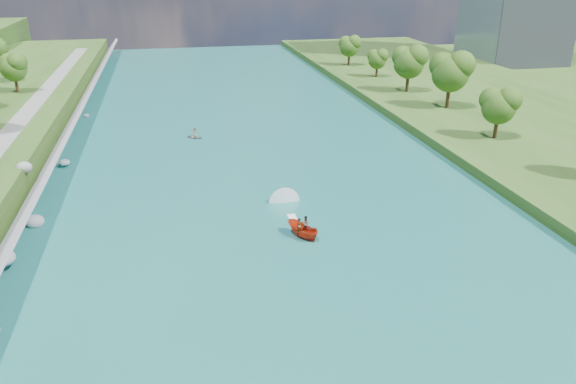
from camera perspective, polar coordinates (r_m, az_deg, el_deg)
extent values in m
plane|color=#2D5119|center=(53.69, 0.33, -6.48)|extent=(260.00, 260.00, 0.00)
cube|color=#1B6863|center=(71.51, -3.13, 1.18)|extent=(55.00, 240.00, 0.10)
cube|color=slate|center=(71.89, -23.94, 0.80)|extent=(3.54, 236.00, 4.05)
ellipsoid|color=gray|center=(56.84, -26.74, -6.04)|extent=(1.66, 2.16, 1.14)
ellipsoid|color=gray|center=(65.01, -24.32, -2.76)|extent=(1.90, 1.96, 1.45)
ellipsoid|color=gray|center=(73.12, -25.22, 2.28)|extent=(1.80, 1.46, 1.38)
ellipsoid|color=gray|center=(81.84, -21.76, 2.80)|extent=(1.44, 1.52, 0.91)
ellipsoid|color=gray|center=(91.18, -21.70, 5.26)|extent=(0.94, 1.13, 0.71)
ellipsoid|color=gray|center=(97.34, -21.05, 6.52)|extent=(0.91, 1.16, 0.61)
ellipsoid|color=gray|center=(107.33, -19.77, 7.30)|extent=(1.04, 1.30, 0.68)
ellipsoid|color=#234B14|center=(115.37, -26.10, 11.16)|extent=(5.08, 5.08, 8.47)
ellipsoid|color=#234B14|center=(88.31, 20.61, 7.96)|extent=(5.37, 5.37, 8.95)
ellipsoid|color=#234B14|center=(104.66, 16.17, 11.37)|extent=(7.03, 7.03, 11.71)
ellipsoid|color=#234B14|center=(116.40, 12.19, 12.56)|extent=(6.47, 6.47, 10.79)
ellipsoid|color=#234B14|center=(130.83, 9.06, 13.06)|extent=(4.38, 4.38, 7.30)
ellipsoid|color=#234B14|center=(144.86, 6.25, 14.37)|extent=(5.19, 5.19, 8.64)
imported|color=red|center=(56.65, 1.48, -3.85)|extent=(3.33, 4.25, 1.56)
imported|color=#66605B|center=(55.99, 1.18, -3.61)|extent=(0.76, 0.58, 1.86)
imported|color=#66605B|center=(57.02, 1.86, -3.23)|extent=(0.81, 0.64, 1.65)
cube|color=white|center=(59.60, 0.80, -3.24)|extent=(0.90, 5.00, 0.06)
imported|color=gray|center=(89.69, -9.41, 5.58)|extent=(3.08, 2.92, 0.52)
imported|color=#66605B|center=(89.50, -9.44, 5.98)|extent=(0.75, 0.60, 1.34)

